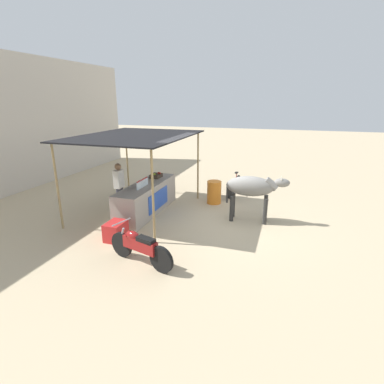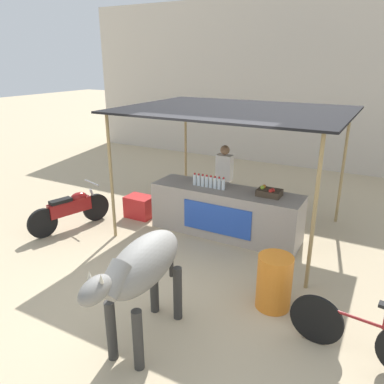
{
  "view_description": "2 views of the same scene",
  "coord_description": "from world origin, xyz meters",
  "views": [
    {
      "loc": [
        -8.22,
        -2.02,
        3.54
      ],
      "look_at": [
        -0.07,
        0.64,
        0.87
      ],
      "focal_mm": 28.0,
      "sensor_mm": 36.0,
      "label": 1
    },
    {
      "loc": [
        2.73,
        -4.17,
        3.36
      ],
      "look_at": [
        -0.26,
        1.3,
        1.14
      ],
      "focal_mm": 35.0,
      "sensor_mm": 36.0,
      "label": 2
    }
  ],
  "objects": [
    {
      "name": "ground_plane",
      "position": [
        0.0,
        0.0,
        0.0
      ],
      "size": [
        60.0,
        60.0,
        0.0
      ],
      "primitive_type": "plane",
      "color": "tan"
    },
    {
      "name": "stall_counter",
      "position": [
        0.0,
        2.2,
        0.48
      ],
      "size": [
        3.0,
        0.82,
        0.96
      ],
      "color": "#9E9389",
      "rests_on": "ground"
    },
    {
      "name": "stall_awning",
      "position": [
        0.0,
        2.5,
        2.39
      ],
      "size": [
        4.2,
        3.2,
        2.48
      ],
      "color": "black",
      "rests_on": "ground"
    },
    {
      "name": "water_bottle_row",
      "position": [
        -0.35,
        2.15,
        1.07
      ],
      "size": [
        0.7,
        0.07,
        0.25
      ],
      "color": "silver",
      "rests_on": "stall_counter"
    },
    {
      "name": "fruit_crate",
      "position": [
        0.85,
        2.25,
        1.03
      ],
      "size": [
        0.44,
        0.32,
        0.18
      ],
      "color": "#3F3326",
      "rests_on": "stall_counter"
    },
    {
      "name": "vendor_behind_counter",
      "position": [
        -0.37,
        2.95,
        0.85
      ],
      "size": [
        0.34,
        0.22,
        1.65
      ],
      "color": "#383842",
      "rests_on": "ground"
    },
    {
      "name": "cooler_box",
      "position": [
        -2.04,
        2.1,
        0.24
      ],
      "size": [
        0.6,
        0.44,
        0.48
      ],
      "primitive_type": "cube",
      "color": "red",
      "rests_on": "ground"
    },
    {
      "name": "water_barrel",
      "position": [
        1.57,
        0.36,
        0.4
      ],
      "size": [
        0.49,
        0.49,
        0.8
      ],
      "primitive_type": "cylinder",
      "color": "orange",
      "rests_on": "ground"
    },
    {
      "name": "cow",
      "position": [
        0.36,
        -1.08,
        1.03
      ],
      "size": [
        0.61,
        1.84,
        1.44
      ],
      "color": "gray",
      "rests_on": "ground"
    },
    {
      "name": "motorcycle_parked",
      "position": [
        -2.93,
        0.93,
        0.43
      ],
      "size": [
        0.72,
        1.75,
        0.9
      ],
      "color": "black",
      "rests_on": "ground"
    },
    {
      "name": "bicycle_leaning",
      "position": [
        2.75,
        -0.15,
        0.35
      ],
      "size": [
        1.66,
        0.21,
        0.85
      ],
      "color": "black",
      "rests_on": "ground"
    }
  ]
}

